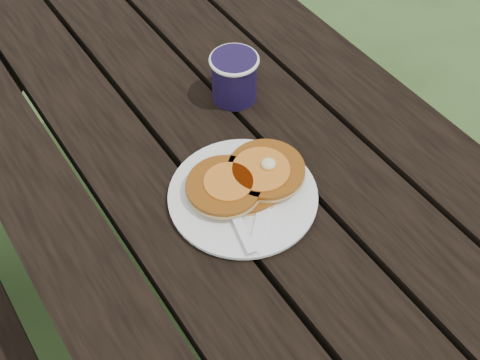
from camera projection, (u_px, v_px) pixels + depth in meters
picnic_table at (256, 305)px, 1.29m from camera, size 1.36×1.80×0.75m
plate at (243, 196)px, 0.99m from camera, size 0.28×0.28×0.01m
pancake_stack at (247, 178)px, 0.98m from camera, size 0.20×0.14×0.04m
knife at (265, 206)px, 0.96m from camera, size 0.14×0.14×0.00m
fork at (240, 225)px, 0.93m from camera, size 0.07×0.16×0.01m
coffee_cup at (234, 75)px, 1.10m from camera, size 0.09×0.09×0.09m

